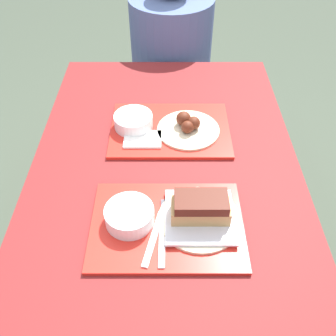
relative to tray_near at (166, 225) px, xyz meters
name	(u,v)px	position (x,y,z in m)	size (l,w,h in m)	color
ground_plane	(166,299)	(-0.01, 0.16, -0.75)	(12.00, 12.00, 0.00)	#424C3D
picnic_table	(165,205)	(-0.01, 0.16, -0.11)	(0.83, 1.41, 0.75)	maroon
picnic_bench_far	(166,106)	(-0.01, 1.09, -0.39)	(0.79, 0.28, 0.43)	maroon
tray_near	(166,225)	(0.00, 0.00, 0.00)	(0.40, 0.29, 0.01)	red
tray_far	(169,130)	(0.01, 0.40, 0.00)	(0.40, 0.29, 0.01)	red
bowl_coleslaw_near	(129,215)	(-0.10, 0.01, 0.03)	(0.13, 0.13, 0.05)	white
brisket_sandwich_plate	(199,212)	(0.09, 0.01, 0.04)	(0.22, 0.22, 0.09)	beige
plastic_fork_near	(153,238)	(-0.03, -0.05, 0.01)	(0.05, 0.17, 0.00)	white
plastic_knife_near	(161,238)	(-0.01, -0.05, 0.01)	(0.02, 0.17, 0.00)	white
condiment_packet	(167,204)	(0.00, 0.06, 0.01)	(0.04, 0.03, 0.01)	#3F3F47
bowl_coleslaw_far	(132,120)	(-0.11, 0.41, 0.03)	(0.13, 0.13, 0.05)	white
wings_plate_far	(187,126)	(0.07, 0.39, 0.02)	(0.21, 0.21, 0.06)	beige
napkin_far	(142,139)	(-0.08, 0.34, 0.01)	(0.12, 0.09, 0.01)	white
person_seated_across	(170,47)	(0.02, 1.09, -0.05)	(0.38, 0.38, 0.68)	#4C6093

